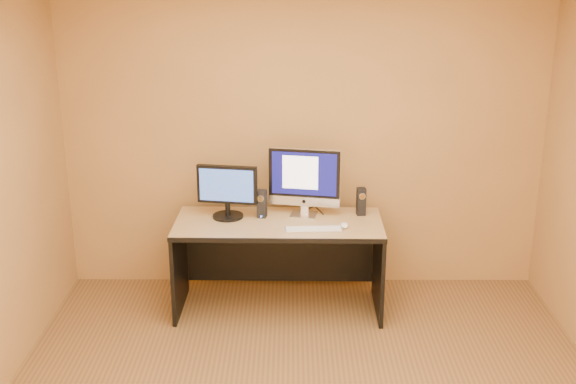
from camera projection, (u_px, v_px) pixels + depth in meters
walls at (309, 222)px, 4.08m from camera, size 4.00×4.00×2.60m
desk at (279, 266)px, 5.76m from camera, size 1.63×0.73×0.75m
imac at (304, 182)px, 5.70m from camera, size 0.61×0.32×0.56m
second_monitor at (227, 192)px, 5.67m from camera, size 0.52×0.32×0.43m
speaker_left at (262, 204)px, 5.71m from camera, size 0.08×0.09×0.22m
speaker_right at (361, 201)px, 5.77m from camera, size 0.08×0.08×0.22m
keyboard at (314, 229)px, 5.46m from camera, size 0.44×0.14×0.02m
mouse at (345, 225)px, 5.52m from camera, size 0.07×0.11×0.04m
cable_a at (319, 210)px, 5.89m from camera, size 0.07×0.22×0.01m
cable_b at (307, 209)px, 5.91m from camera, size 0.12×0.15×0.01m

